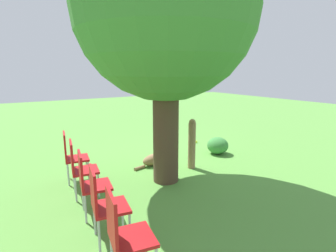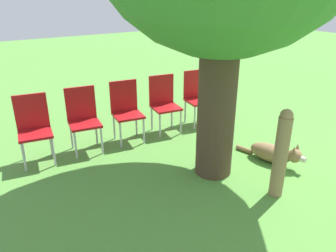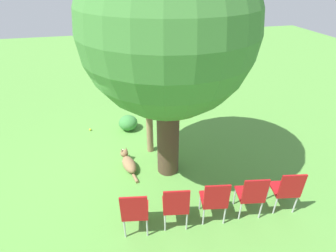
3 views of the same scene
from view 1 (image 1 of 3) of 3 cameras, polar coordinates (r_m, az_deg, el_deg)
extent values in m
plane|color=#56933D|center=(6.04, -2.24, -8.15)|extent=(30.00, 30.00, 0.00)
cylinder|color=#4C3828|center=(4.83, -0.50, 0.56)|extent=(0.48, 0.48, 2.24)
sphere|color=#427F38|center=(4.84, -0.54, 24.21)|extent=(3.14, 3.14, 3.14)
ellipsoid|color=olive|center=(5.93, -3.09, -7.26)|extent=(0.64, 0.40, 0.25)
ellipsoid|color=silver|center=(6.03, -1.91, -7.02)|extent=(0.26, 0.27, 0.15)
sphere|color=olive|center=(6.13, -0.63, -5.80)|extent=(0.22, 0.22, 0.19)
cylinder|color=silver|center=(6.20, 0.09, -5.71)|extent=(0.10, 0.10, 0.08)
cone|color=olive|center=(6.13, -0.97, -4.69)|extent=(0.06, 0.06, 0.08)
cone|color=olive|center=(6.06, -0.29, -4.89)|extent=(0.06, 0.06, 0.08)
cylinder|color=olive|center=(5.71, -6.17, -9.03)|extent=(0.28, 0.13, 0.07)
cylinder|color=#937551|center=(5.65, 5.21, -4.34)|extent=(0.16, 0.16, 0.99)
sphere|color=#937551|center=(5.53, 5.31, 0.82)|extent=(0.14, 0.14, 0.14)
cube|color=#B21419|center=(5.30, -19.19, -6.69)|extent=(0.49, 0.50, 0.04)
cube|color=#B21419|center=(5.22, -21.51, -4.08)|extent=(0.10, 0.44, 0.50)
cylinder|color=#B7B7BC|center=(5.57, -17.30, -8.17)|extent=(0.03, 0.03, 0.42)
cylinder|color=#B7B7BC|center=(5.21, -16.87, -9.53)|extent=(0.03, 0.03, 0.42)
cylinder|color=#B7B7BC|center=(5.55, -21.03, -8.49)|extent=(0.03, 0.03, 0.42)
cylinder|color=#B7B7BC|center=(5.19, -20.87, -9.89)|extent=(0.03, 0.03, 0.42)
cube|color=#B21419|center=(4.66, -17.56, -9.18)|extent=(0.49, 0.50, 0.04)
cube|color=#B21419|center=(4.56, -20.21, -6.25)|extent=(0.10, 0.44, 0.50)
cylinder|color=#B7B7BC|center=(4.93, -15.50, -10.70)|extent=(0.03, 0.03, 0.42)
cylinder|color=#B7B7BC|center=(4.58, -14.85, -12.45)|extent=(0.03, 0.03, 0.42)
cylinder|color=#B7B7BC|center=(4.91, -19.74, -11.10)|extent=(0.03, 0.03, 0.42)
cylinder|color=#B7B7BC|center=(4.56, -19.45, -12.89)|extent=(0.03, 0.03, 0.42)
cube|color=#B21419|center=(4.02, -15.38, -12.45)|extent=(0.49, 0.50, 0.04)
cube|color=#B21419|center=(3.91, -18.45, -9.15)|extent=(0.10, 0.44, 0.50)
cylinder|color=#B7B7BC|center=(4.31, -13.12, -13.97)|extent=(0.03, 0.03, 0.42)
cylinder|color=#B7B7BC|center=(3.98, -12.14, -16.25)|extent=(0.03, 0.03, 0.42)
cylinder|color=#B7B7BC|center=(4.28, -18.03, -14.48)|extent=(0.03, 0.03, 0.42)
cylinder|color=#B7B7BC|center=(3.94, -17.51, -16.85)|extent=(0.03, 0.03, 0.42)
cube|color=#B21419|center=(3.42, -12.32, -16.88)|extent=(0.49, 0.50, 0.04)
cube|color=#B21419|center=(3.28, -15.96, -13.17)|extent=(0.10, 0.44, 0.50)
cylinder|color=#B7B7BC|center=(3.72, -9.87, -18.25)|extent=(0.03, 0.03, 0.42)
cylinder|color=#B7B7BC|center=(3.41, -8.31, -21.31)|extent=(0.03, 0.03, 0.42)
cylinder|color=#B7B7BC|center=(3.68, -15.65, -18.97)|extent=(0.03, 0.03, 0.42)
cylinder|color=#B7B7BC|center=(3.36, -14.74, -22.19)|extent=(0.03, 0.03, 0.42)
cube|color=#B21419|center=(2.86, -7.74, -23.04)|extent=(0.49, 0.50, 0.04)
cube|color=#B21419|center=(2.68, -12.15, -18.99)|extent=(0.10, 0.44, 0.50)
cylinder|color=#B7B7BC|center=(3.18, -5.17, -23.97)|extent=(0.03, 0.03, 0.42)
cylinder|color=#B7B7BC|center=(3.11, -12.16, -25.10)|extent=(0.03, 0.03, 0.42)
sphere|color=#CCE033|center=(7.73, 6.16, -3.43)|extent=(0.07, 0.07, 0.07)
ellipsoid|color=#3D843D|center=(6.78, 10.77, -4.19)|extent=(0.53, 0.53, 0.43)
camera|label=2|loc=(5.53, 44.19, 10.68)|focal=35.00mm
camera|label=3|loc=(5.83, -58.68, 25.90)|focal=28.00mm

